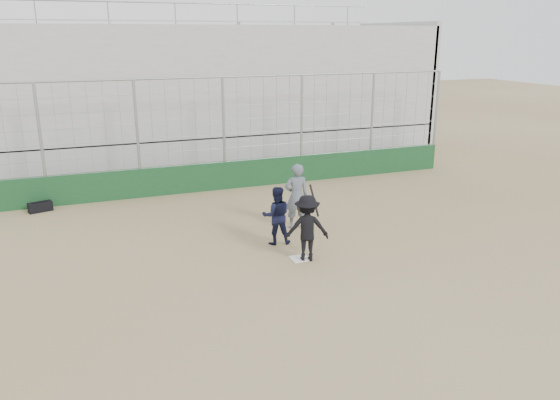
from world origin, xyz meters
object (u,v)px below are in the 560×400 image
object	(u,v)px
equipment_bag	(40,207)
catcher_crouched	(276,225)
batter_at_plate	(307,228)
umpire	(296,199)

from	to	relation	value
equipment_bag	catcher_crouched	bearing A→B (deg)	-41.29
catcher_crouched	equipment_bag	world-z (taller)	catcher_crouched
batter_at_plate	catcher_crouched	world-z (taller)	batter_at_plate
batter_at_plate	umpire	xyz separation A→B (m)	(0.66, 2.27, 0.02)
batter_at_plate	equipment_bag	size ratio (longest dim) A/B	2.38
batter_at_plate	umpire	world-z (taller)	batter_at_plate
batter_at_plate	equipment_bag	bearing A→B (deg)	134.10
batter_at_plate	umpire	distance (m)	2.37
catcher_crouched	umpire	size ratio (longest dim) A/B	0.63
equipment_bag	umpire	bearing A→B (deg)	-31.47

